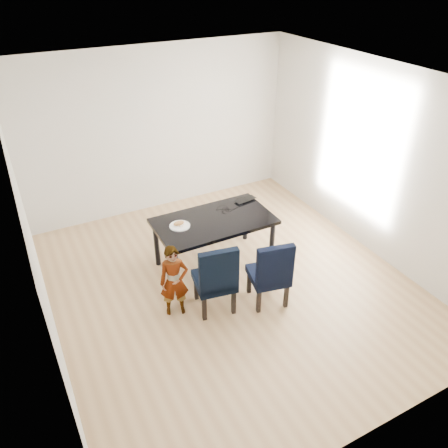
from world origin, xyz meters
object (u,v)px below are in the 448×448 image
dining_table (214,243)px  child (174,281)px  plate (180,226)px  laptop (243,199)px  chair_right (268,270)px  chair_left (214,275)px

dining_table → child: bearing=-142.8°
plate → laptop: size_ratio=0.84×
chair_right → laptop: 1.38m
dining_table → laptop: bearing=26.0°
child → laptop: child is taller
chair_left → child: size_ratio=1.02×
dining_table → laptop: (0.64, 0.31, 0.39)m
chair_left → laptop: size_ratio=3.01×
child → laptop: bearing=48.5°
chair_left → plate: size_ratio=3.59×
child → laptop: (1.49, 0.96, 0.28)m
child → plate: child is taller
child → chair_right: bearing=-0.7°
plate → laptop: (1.11, 0.25, 0.01)m
chair_right → plate: 1.31m
child → plate: size_ratio=3.52×
dining_table → child: (-0.86, -0.65, 0.11)m
dining_table → plate: (-0.47, 0.06, 0.38)m
dining_table → plate: bearing=172.8°
dining_table → chair_left: 0.88m
chair_left → chair_right: size_ratio=1.03×
plate → chair_right: bearing=-54.6°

